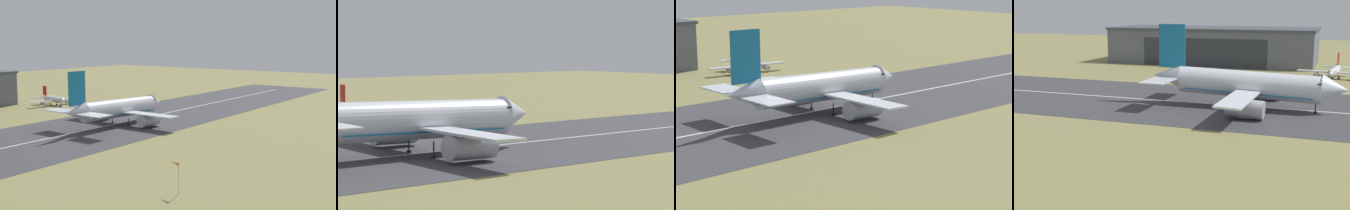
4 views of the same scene
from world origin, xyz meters
The scene contains 5 objects.
runway_strip centered at (0.00, 128.67, 0.03)m, with size 376.40×48.48×0.06m, color #3D3D42.
runway_centreline centered at (0.00, 128.67, 0.07)m, with size 338.76×0.70×0.01m, color silver.
hangar_building centered at (-0.87, 212.56, 7.52)m, with size 85.69×32.12×15.02m.
airplane_landing centered at (31.33, 126.78, 5.54)m, with size 46.59×45.57×19.50m.
airplane_parked_centre centered at (49.52, 182.23, 2.59)m, with size 24.42×18.05×8.13m.
Camera 4 is at (53.17, 19.59, 23.67)m, focal length 50.00 mm.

